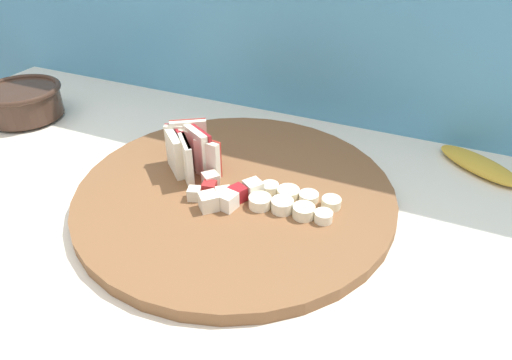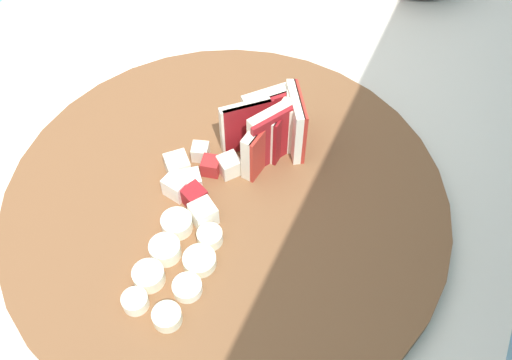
{
  "view_description": "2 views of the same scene",
  "coord_description": "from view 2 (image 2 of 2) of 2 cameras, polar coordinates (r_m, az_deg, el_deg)",
  "views": [
    {
      "loc": [
        0.3,
        -0.35,
        1.26
      ],
      "look_at": [
        0.11,
        0.06,
        0.96
      ],
      "focal_mm": 31.11,
      "sensor_mm": 36.0,
      "label": 1
    },
    {
      "loc": [
        0.35,
        0.25,
        1.38
      ],
      "look_at": [
        0.05,
        0.11,
        0.93
      ],
      "focal_mm": 41.35,
      "sensor_mm": 36.0,
      "label": 2
    }
  ],
  "objects": [
    {
      "name": "tiled_countertop",
      "position": [
        1.03,
        -4.73,
        -12.18
      ],
      "size": [
        1.21,
        0.74,
        0.91
      ],
      "color": "silver",
      "rests_on": "ground"
    },
    {
      "name": "tile_backsplash",
      "position": [
        0.76,
        21.6,
        -13.91
      ],
      "size": [
        2.4,
        0.04,
        1.44
      ],
      "primitive_type": "cube",
      "color": "#4C8EB2",
      "rests_on": "ground"
    },
    {
      "name": "cutting_board",
      "position": [
        0.58,
        -2.93,
        -2.33
      ],
      "size": [
        0.43,
        0.43,
        0.02
      ],
      "primitive_type": "cylinder",
      "color": "brown",
      "rests_on": "tiled_countertop"
    },
    {
      "name": "apple_wedge_fan",
      "position": [
        0.59,
        1.67,
        5.19
      ],
      "size": [
        0.09,
        0.09,
        0.07
      ],
      "color": "maroon",
      "rests_on": "cutting_board"
    },
    {
      "name": "apple_dice_pile",
      "position": [
        0.57,
        -5.84,
        -0.08
      ],
      "size": [
        0.09,
        0.08,
        0.02
      ],
      "color": "maroon",
      "rests_on": "cutting_board"
    },
    {
      "name": "banana_slice_rows",
      "position": [
        0.53,
        -8.0,
        -8.03
      ],
      "size": [
        0.11,
        0.07,
        0.02
      ],
      "color": "white",
      "rests_on": "cutting_board"
    }
  ]
}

